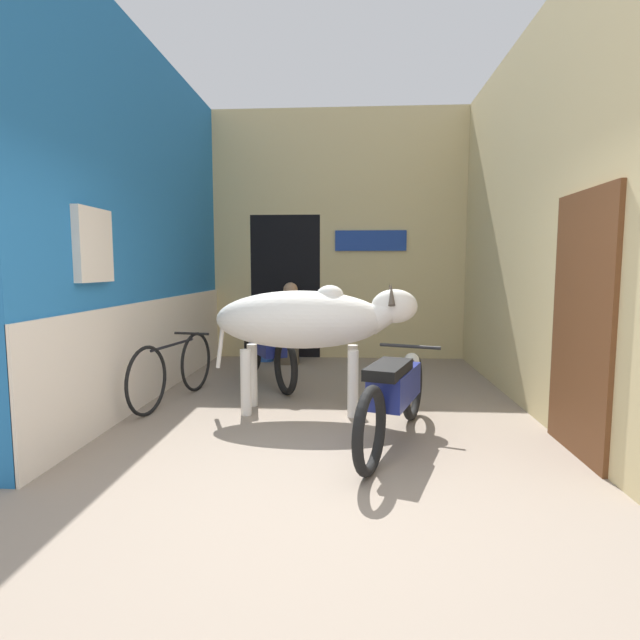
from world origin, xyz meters
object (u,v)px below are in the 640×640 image
Objects in this scene: plastic_stool at (265,347)px; bicycle at (174,369)px; motorcycle_far at (267,348)px; shopkeeper_seated at (290,320)px; motorcycle_near at (395,392)px; cow at (309,321)px.

bicycle is at bearing -103.50° from plastic_stool.
motorcycle_far is 1.34m from bicycle.
shopkeeper_seated is (1.02, 2.34, 0.31)m from bicycle.
motorcycle_far is at bearing 48.81° from bicycle.
motorcycle_near is 1.58× the size of shopkeeper_seated.
bicycle is (-1.54, 0.27, -0.59)m from cow.
motorcycle_near is at bearing -26.57° from bicycle.
cow is 1.04× the size of motorcycle_near.
motorcycle_near is 2.63m from motorcycle_far.
motorcycle_near is at bearing -56.16° from motorcycle_far.
shopkeeper_seated is at bearing 101.16° from cow.
bicycle is (-0.88, -1.01, -0.08)m from motorcycle_far.
cow is 1.67m from bicycle.
motorcycle_near is 2.62m from bicycle.
bicycle is 2.56m from plastic_stool.
cow is 3.00m from plastic_stool.
motorcycle_near is 4.06m from plastic_stool.
plastic_stool is at bearing 76.50° from bicycle.
motorcycle_far is (-0.66, 1.28, -0.50)m from cow.
shopkeeper_seated is (-0.51, 2.61, -0.28)m from cow.
shopkeeper_seated is at bearing -19.32° from plastic_stool.
cow reaches higher than shopkeeper_seated.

